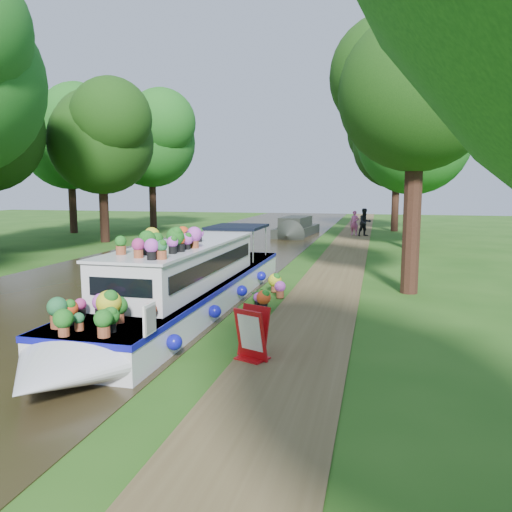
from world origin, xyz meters
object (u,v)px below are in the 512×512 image
Objects in this scene: second_boat at (296,228)px; sandwich_board at (252,336)px; pedestrian_dark at (365,222)px; pedestrian_pink at (354,223)px; plant_boat at (185,281)px.

second_boat is 6.74× the size of sandwich_board.
pedestrian_pink is at bearing 113.00° from pedestrian_dark.
second_boat is at bearing 91.24° from plant_boat.
plant_boat is at bearing -83.23° from second_boat.
pedestrian_dark reaches higher than second_boat.
plant_boat is 13.08× the size of sandwich_board.
second_boat is at bearing 119.65° from sandwich_board.
plant_boat is 23.17m from pedestrian_pink.
plant_boat is 21.49m from second_boat.
sandwich_board is at bearing -50.63° from plant_boat.
plant_boat is 4.27m from sandwich_board.
pedestrian_pink is 0.90× the size of pedestrian_dark.
sandwich_board is at bearing -122.73° from pedestrian_dark.
pedestrian_dark reaches higher than pedestrian_pink.
second_boat is 24.98m from sandwich_board.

